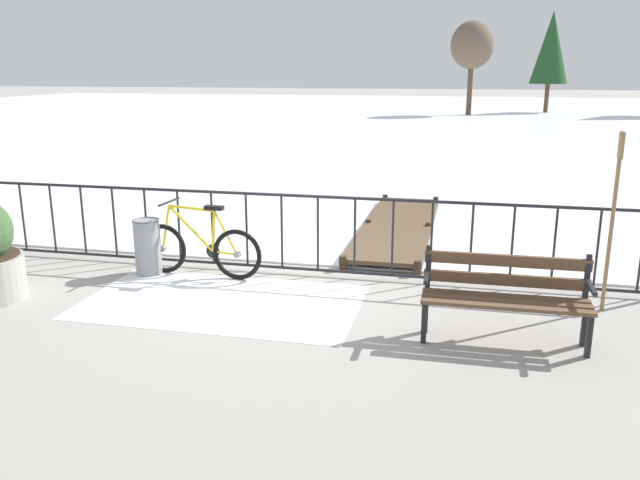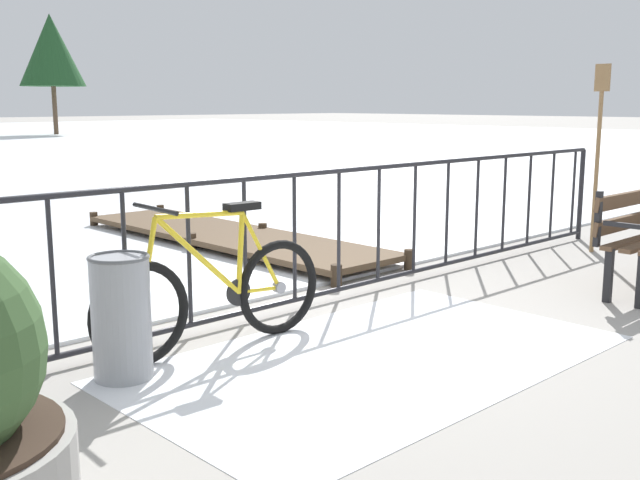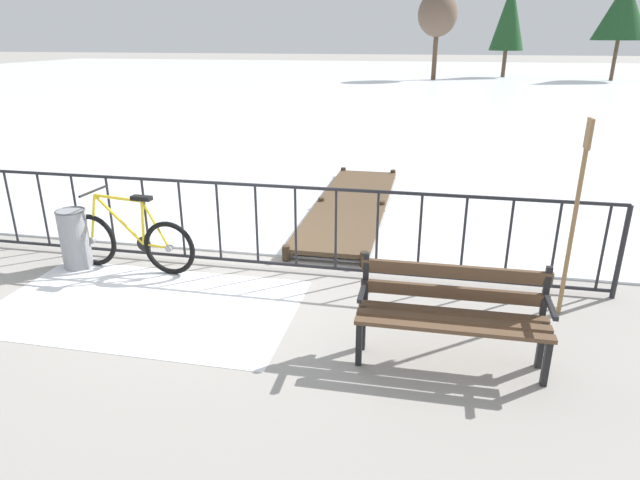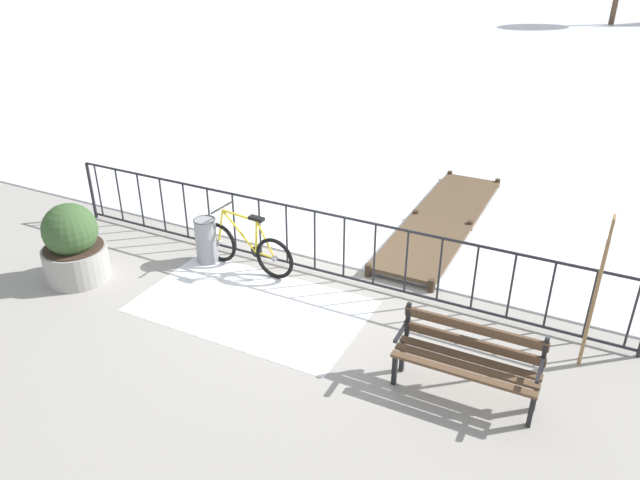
% 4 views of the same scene
% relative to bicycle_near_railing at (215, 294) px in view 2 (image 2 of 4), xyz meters
% --- Properties ---
extents(ground_plane, '(160.00, 160.00, 0.00)m').
position_rel_bicycle_near_railing_xyz_m(ground_plane, '(1.00, 0.35, -0.37)').
color(ground_plane, '#9E9991').
extents(snow_patch, '(3.18, 1.85, 0.01)m').
position_rel_bicycle_near_railing_xyz_m(snow_patch, '(0.62, -0.85, -0.36)').
color(snow_patch, white).
rests_on(snow_patch, ground).
extents(railing_fence, '(9.06, 0.06, 1.07)m').
position_rel_bicycle_near_railing_xyz_m(railing_fence, '(1.00, 0.35, 0.19)').
color(railing_fence, '#232328').
rests_on(railing_fence, ground).
extents(bicycle_near_railing, '(1.71, 0.52, 0.97)m').
position_rel_bicycle_near_railing_xyz_m(bicycle_near_railing, '(0.00, 0.00, 0.00)').
color(bicycle_near_railing, black).
rests_on(bicycle_near_railing, ground).
extents(trash_bin, '(0.35, 0.35, 0.73)m').
position_rel_bicycle_near_railing_xyz_m(trash_bin, '(-0.70, -0.06, 0.00)').
color(trash_bin, gray).
rests_on(trash_bin, ground).
extents(oar_upright, '(0.04, 0.16, 1.98)m').
position_rel_bicycle_near_railing_xyz_m(oar_upright, '(4.86, -0.14, 0.77)').
color(oar_upright, '#937047').
rests_on(oar_upright, ground).
extents(wooden_dock, '(1.10, 4.51, 0.20)m').
position_rel_bicycle_near_railing_xyz_m(wooden_dock, '(2.25, 2.85, -0.25)').
color(wooden_dock, brown).
rests_on(wooden_dock, ground).
extents(tree_west_mid, '(3.16, 3.16, 5.86)m').
position_rel_bicycle_near_railing_xyz_m(tree_west_mid, '(14.03, 32.71, 3.74)').
color(tree_west_mid, brown).
rests_on(tree_west_mid, ground).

